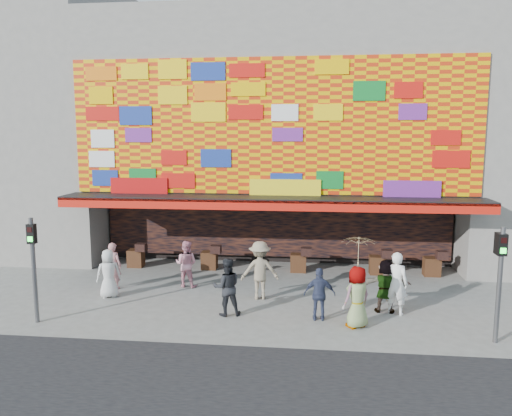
{
  "coord_description": "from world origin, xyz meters",
  "views": [
    {
      "loc": [
        1.47,
        -14.22,
        5.26
      ],
      "look_at": [
        -0.36,
        2.0,
        2.85
      ],
      "focal_mm": 35.0,
      "sensor_mm": 36.0,
      "label": 1
    }
  ],
  "objects_px": {
    "ped_f": "(385,286)",
    "ped_b": "(113,266)",
    "signal_left": "(33,258)",
    "signal_right": "(500,272)",
    "ped_d": "(260,270)",
    "ped_c": "(227,287)",
    "ped_g": "(357,297)",
    "ped_h": "(396,283)",
    "ped_a": "(109,273)",
    "ped_e": "(320,294)",
    "parasol": "(358,252)",
    "ped_i": "(186,264)"
  },
  "relations": [
    {
      "from": "ped_f",
      "to": "ped_g",
      "type": "relative_size",
      "value": 0.94
    },
    {
      "from": "ped_f",
      "to": "ped_g",
      "type": "height_order",
      "value": "ped_g"
    },
    {
      "from": "parasol",
      "to": "ped_i",
      "type": "bearing_deg",
      "value": 150.77
    },
    {
      "from": "ped_f",
      "to": "ped_g",
      "type": "distance_m",
      "value": 1.61
    },
    {
      "from": "ped_a",
      "to": "parasol",
      "type": "xyz_separation_m",
      "value": [
        7.8,
        -1.7,
        1.33
      ]
    },
    {
      "from": "signal_left",
      "to": "ped_e",
      "type": "bearing_deg",
      "value": 7.59
    },
    {
      "from": "ped_b",
      "to": "ped_c",
      "type": "relative_size",
      "value": 0.95
    },
    {
      "from": "signal_left",
      "to": "ped_g",
      "type": "height_order",
      "value": "signal_left"
    },
    {
      "from": "ped_f",
      "to": "ped_d",
      "type": "bearing_deg",
      "value": -6.76
    },
    {
      "from": "ped_b",
      "to": "signal_right",
      "type": "bearing_deg",
      "value": 169.75
    },
    {
      "from": "ped_c",
      "to": "ped_f",
      "type": "distance_m",
      "value": 4.72
    },
    {
      "from": "ped_c",
      "to": "ped_b",
      "type": "bearing_deg",
      "value": -41.69
    },
    {
      "from": "ped_d",
      "to": "ped_g",
      "type": "distance_m",
      "value": 3.58
    },
    {
      "from": "ped_e",
      "to": "ped_c",
      "type": "bearing_deg",
      "value": -2.87
    },
    {
      "from": "ped_g",
      "to": "ped_c",
      "type": "bearing_deg",
      "value": -43.44
    },
    {
      "from": "ped_d",
      "to": "ped_g",
      "type": "height_order",
      "value": "ped_d"
    },
    {
      "from": "signal_left",
      "to": "ped_g",
      "type": "distance_m",
      "value": 9.03
    },
    {
      "from": "signal_left",
      "to": "ped_h",
      "type": "xyz_separation_m",
      "value": [
        10.18,
        1.81,
        -0.92
      ]
    },
    {
      "from": "ped_g",
      "to": "parasol",
      "type": "height_order",
      "value": "parasol"
    },
    {
      "from": "ped_f",
      "to": "ped_b",
      "type": "bearing_deg",
      "value": -3.2
    },
    {
      "from": "ped_d",
      "to": "ped_f",
      "type": "height_order",
      "value": "ped_d"
    },
    {
      "from": "signal_right",
      "to": "ped_g",
      "type": "height_order",
      "value": "signal_right"
    },
    {
      "from": "signal_left",
      "to": "ped_b",
      "type": "distance_m",
      "value": 3.53
    },
    {
      "from": "signal_left",
      "to": "ped_a",
      "type": "relative_size",
      "value": 1.88
    },
    {
      "from": "ped_d",
      "to": "ped_f",
      "type": "distance_m",
      "value": 3.93
    },
    {
      "from": "ped_c",
      "to": "ped_d",
      "type": "relative_size",
      "value": 0.9
    },
    {
      "from": "ped_b",
      "to": "ped_g",
      "type": "bearing_deg",
      "value": 167.53
    },
    {
      "from": "signal_right",
      "to": "ped_b",
      "type": "bearing_deg",
      "value": 164.21
    },
    {
      "from": "signal_left",
      "to": "ped_d",
      "type": "xyz_separation_m",
      "value": [
        6.05,
        2.74,
        -0.92
      ]
    },
    {
      "from": "ped_f",
      "to": "ped_e",
      "type": "bearing_deg",
      "value": 29.26
    },
    {
      "from": "signal_right",
      "to": "ped_f",
      "type": "relative_size",
      "value": 1.86
    },
    {
      "from": "ped_a",
      "to": "ped_h",
      "type": "height_order",
      "value": "ped_h"
    },
    {
      "from": "ped_f",
      "to": "ped_i",
      "type": "relative_size",
      "value": 0.99
    },
    {
      "from": "ped_a",
      "to": "ped_e",
      "type": "bearing_deg",
      "value": 141.8
    },
    {
      "from": "ped_a",
      "to": "ped_i",
      "type": "bearing_deg",
      "value": -174.79
    },
    {
      "from": "ped_b",
      "to": "ped_c",
      "type": "xyz_separation_m",
      "value": [
        4.31,
        -2.08,
        0.04
      ]
    },
    {
      "from": "ped_a",
      "to": "ped_g",
      "type": "relative_size",
      "value": 0.93
    },
    {
      "from": "signal_left",
      "to": "ped_b",
      "type": "height_order",
      "value": "signal_left"
    },
    {
      "from": "signal_left",
      "to": "ped_d",
      "type": "bearing_deg",
      "value": 24.38
    },
    {
      "from": "ped_h",
      "to": "parasol",
      "type": "relative_size",
      "value": 1.04
    },
    {
      "from": "ped_a",
      "to": "ped_f",
      "type": "distance_m",
      "value": 8.75
    },
    {
      "from": "signal_left",
      "to": "ped_i",
      "type": "distance_m",
      "value": 5.16
    },
    {
      "from": "signal_left",
      "to": "ped_g",
      "type": "bearing_deg",
      "value": 4.06
    },
    {
      "from": "ped_b",
      "to": "ped_h",
      "type": "xyz_separation_m",
      "value": [
        9.24,
        -1.43,
        0.13
      ]
    },
    {
      "from": "ped_d",
      "to": "parasol",
      "type": "xyz_separation_m",
      "value": [
        2.9,
        -2.11,
        1.18
      ]
    },
    {
      "from": "ped_c",
      "to": "ped_g",
      "type": "xyz_separation_m",
      "value": [
        3.71,
        -0.53,
        0.0
      ]
    },
    {
      "from": "ped_e",
      "to": "signal_left",
      "type": "bearing_deg",
      "value": 6.89
    },
    {
      "from": "signal_left",
      "to": "ped_i",
      "type": "bearing_deg",
      "value": 48.11
    },
    {
      "from": "signal_left",
      "to": "ped_f",
      "type": "relative_size",
      "value": 1.86
    },
    {
      "from": "ped_e",
      "to": "ped_d",
      "type": "bearing_deg",
      "value": -42.45
    }
  ]
}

